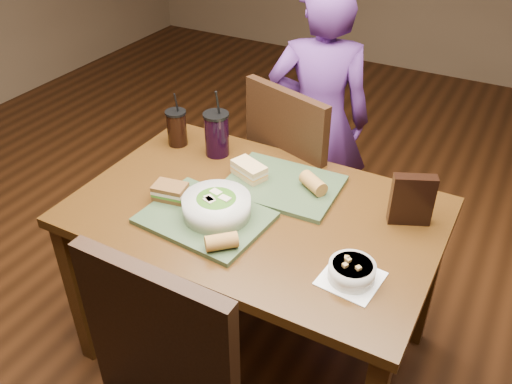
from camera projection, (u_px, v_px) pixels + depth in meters
ground at (256, 345)px, 2.38m from camera, size 6.00×6.00×0.00m
dining_table at (256, 228)px, 2.01m from camera, size 1.30×0.85×0.75m
chair_far at (294, 173)px, 2.50m from camera, size 0.55×0.56×1.01m
diner at (318, 122)px, 2.65m from camera, size 0.59×0.49×1.37m
tray_near at (205, 218)px, 1.89m from camera, size 0.44×0.35×0.02m
tray_far at (283, 185)px, 2.06m from camera, size 0.43×0.34×0.02m
salad_bowl at (217, 205)px, 1.87m from camera, size 0.24×0.24×0.08m
soup_bowl at (352, 271)px, 1.63m from camera, size 0.19×0.19×0.07m
sandwich_near at (170, 191)px, 1.96m from camera, size 0.13×0.10×0.06m
sandwich_far at (249, 170)px, 2.08m from camera, size 0.16×0.12×0.06m
baguette_near at (222, 242)px, 1.73m from camera, size 0.11×0.11×0.05m
baguette_far at (313, 183)px, 2.01m from camera, size 0.12×0.11×0.06m
cup_cola at (177, 128)px, 2.30m from camera, size 0.09×0.09×0.24m
cup_berry at (217, 134)px, 2.22m from camera, size 0.11×0.11×0.29m
chip_bag at (412, 200)px, 1.84m from camera, size 0.15×0.10×0.19m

